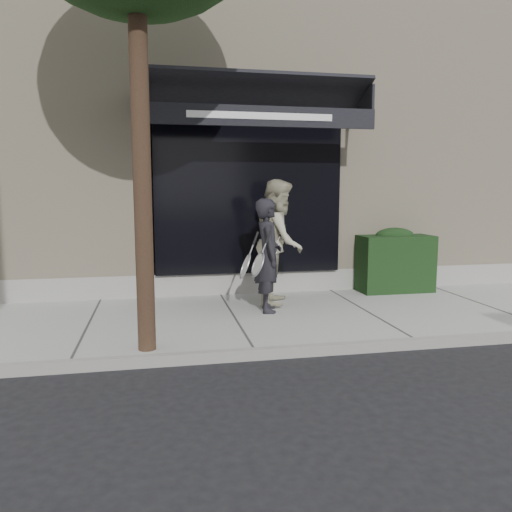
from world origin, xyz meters
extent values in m
plane|color=black|center=(0.00, 0.00, 0.00)|extent=(80.00, 80.00, 0.00)
cube|color=#A1A29C|center=(0.00, 0.00, 0.06)|extent=(20.00, 3.00, 0.12)
cube|color=gray|center=(0.00, -1.55, 0.07)|extent=(20.00, 0.10, 0.14)
cube|color=beige|center=(0.00, 5.00, 2.75)|extent=(14.00, 7.00, 5.50)
cube|color=gray|center=(0.00, 1.70, 0.25)|extent=(14.02, 0.42, 0.50)
cube|color=black|center=(-1.50, 1.55, 1.80)|extent=(3.20, 0.30, 2.60)
cube|color=gray|center=(-3.10, 1.70, 1.80)|extent=(0.08, 0.40, 2.60)
cube|color=gray|center=(0.10, 1.70, 1.80)|extent=(0.08, 0.40, 2.60)
cube|color=gray|center=(-1.50, 1.70, 3.14)|extent=(3.36, 0.40, 0.12)
cube|color=black|center=(-1.50, 1.00, 3.40)|extent=(3.60, 1.03, 0.55)
cube|color=black|center=(-1.50, 0.50, 3.01)|extent=(3.60, 0.05, 0.30)
cube|color=white|center=(-1.50, 0.47, 3.01)|extent=(2.20, 0.01, 0.10)
cube|color=black|center=(-3.28, 1.00, 3.32)|extent=(0.04, 1.00, 0.45)
cube|color=black|center=(0.28, 1.00, 3.32)|extent=(0.04, 1.00, 0.45)
cube|color=black|center=(1.10, 1.25, 0.62)|extent=(1.30, 0.70, 1.00)
ellipsoid|color=black|center=(1.10, 1.25, 1.12)|extent=(0.71, 0.38, 0.27)
cylinder|color=black|center=(-3.20, -1.30, 2.40)|extent=(0.20, 0.20, 4.80)
imported|color=black|center=(-1.45, 0.20, 0.96)|extent=(0.47, 0.66, 1.68)
torus|color=silver|center=(-1.66, -0.05, 0.87)|extent=(0.19, 0.33, 0.29)
cylinder|color=silver|center=(-1.66, -0.05, 0.87)|extent=(0.16, 0.29, 0.25)
cylinder|color=silver|center=(-1.66, -0.05, 0.87)|extent=(0.17, 0.05, 0.09)
cylinder|color=black|center=(-1.66, -0.05, 0.87)|extent=(0.20, 0.07, 0.11)
torus|color=silver|center=(-1.85, -0.09, 0.86)|extent=(0.13, 0.30, 0.29)
cylinder|color=silver|center=(-1.85, -0.09, 0.86)|extent=(0.10, 0.27, 0.25)
cylinder|color=silver|center=(-1.85, -0.09, 0.86)|extent=(0.18, 0.02, 0.08)
cylinder|color=black|center=(-1.85, -0.09, 0.86)|extent=(0.20, 0.03, 0.10)
imported|color=#B6B092|center=(-1.15, 0.71, 1.10)|extent=(1.03, 1.16, 1.97)
torus|color=silver|center=(-1.35, 0.44, 0.93)|extent=(0.22, 0.33, 0.28)
cylinder|color=silver|center=(-1.35, 0.44, 0.93)|extent=(0.18, 0.29, 0.24)
cylinder|color=silver|center=(-1.35, 0.44, 0.93)|extent=(0.17, 0.05, 0.10)
cylinder|color=black|center=(-1.35, 0.44, 0.93)|extent=(0.19, 0.07, 0.12)
camera|label=1|loc=(-3.06, -6.94, 1.93)|focal=35.00mm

